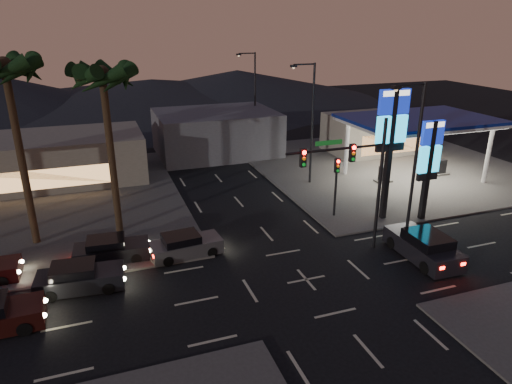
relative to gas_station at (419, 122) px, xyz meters
name	(u,v)px	position (x,y,z in m)	size (l,w,h in m)	color
ground	(306,280)	(-16.00, -12.00, -5.08)	(140.00, 140.00, 0.00)	black
corner_lot_ne	(385,166)	(0.00, 4.00, -5.02)	(24.00, 24.00, 0.12)	#47443F
corner_lot_nw	(15,209)	(-32.00, 4.00, -5.02)	(24.00, 24.00, 0.12)	#47443F
gas_station	(419,122)	(0.00, 0.00, 0.00)	(12.20, 8.20, 5.47)	silver
convenience_store	(376,133)	(2.00, 9.00, -3.08)	(10.00, 6.00, 4.00)	#726B5B
pylon_sign_tall	(391,129)	(-7.50, -6.50, 1.31)	(2.20, 0.35, 9.00)	black
pylon_sign_short	(430,155)	(-5.00, -7.50, -0.42)	(1.60, 0.35, 7.00)	black
traffic_signal_mast	(355,169)	(-12.24, -10.01, 0.15)	(6.10, 0.39, 8.00)	black
pedestal_signal	(336,178)	(-10.50, -5.02, -2.16)	(0.32, 0.39, 4.30)	black
streetlight_near	(412,160)	(-9.21, -11.00, 0.64)	(2.14, 0.25, 10.00)	black
streetlight_mid	(310,117)	(-9.21, 2.00, 0.64)	(2.14, 0.25, 10.00)	black
streetlight_far	(253,93)	(-9.21, 16.00, 0.64)	(2.14, 0.25, 10.00)	black
palm_a	(103,87)	(-25.00, -2.50, 4.35)	(4.41, 4.41, 10.86)	black
palm_b	(7,81)	(-30.00, -2.50, 4.89)	(4.41, 4.41, 11.46)	black
building_far_west	(46,159)	(-30.00, 10.00, -3.08)	(16.00, 8.00, 4.00)	#726B5B
building_far_mid	(216,133)	(-14.00, 14.00, -2.88)	(12.00, 9.00, 4.40)	#4C4C51
hill_right	(237,85)	(-1.00, 48.00, -2.58)	(50.00, 50.00, 5.00)	black
hill_center	(153,91)	(-16.00, 48.00, -3.08)	(60.00, 60.00, 4.00)	black
car_lane_a_front	(79,278)	(-27.41, -8.92, -4.41)	(4.53, 2.15, 1.44)	black
car_lane_b_front	(185,246)	(-21.56, -7.13, -4.44)	(4.37, 2.12, 1.39)	#525354
car_lane_b_mid	(111,250)	(-25.71, -6.23, -4.43)	(4.41, 2.09, 1.40)	black
suv_station	(424,246)	(-8.58, -12.14, -4.31)	(2.29, 5.07, 1.67)	black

